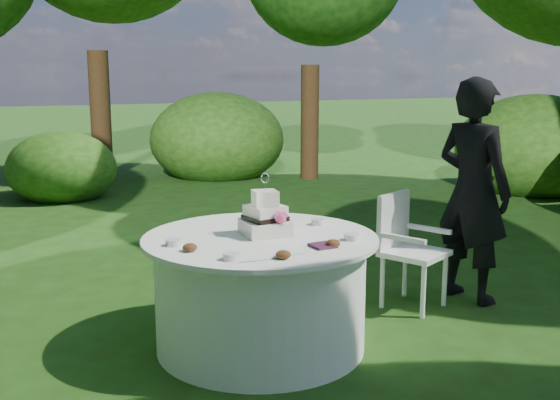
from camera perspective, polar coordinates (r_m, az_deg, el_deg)
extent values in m
plane|color=#1D3A0F|center=(4.58, -1.68, -12.57)|extent=(80.00, 80.00, 0.00)
cube|color=#481E3A|center=(4.06, 3.74, -3.99)|extent=(0.14, 0.14, 0.02)
ellipsoid|color=white|center=(3.84, -0.39, -4.91)|extent=(0.48, 0.07, 0.01)
imported|color=black|center=(5.49, 16.45, 0.78)|extent=(0.53, 0.72, 1.81)
cylinder|color=white|center=(4.45, -1.71, -8.18)|extent=(1.40, 1.40, 0.74)
cylinder|color=white|center=(4.34, -1.74, -3.36)|extent=(1.56, 1.56, 0.03)
cube|color=white|center=(4.36, -1.29, -2.39)|extent=(0.32, 0.32, 0.10)
cube|color=white|center=(4.34, -1.30, -1.11)|extent=(0.24, 0.24, 0.10)
cube|color=white|center=(4.32, -1.30, 0.19)|extent=(0.19, 0.19, 0.10)
cube|color=black|center=(4.35, -1.30, -1.56)|extent=(0.26, 0.26, 0.03)
sphere|color=#EC4588|center=(4.26, 0.02, -1.55)|extent=(0.08, 0.08, 0.08)
cylinder|color=silver|center=(4.31, -1.31, 1.17)|extent=(0.01, 0.01, 0.05)
torus|color=silver|center=(4.30, -1.31, 1.96)|extent=(0.07, 0.02, 0.07)
cube|color=white|center=(5.28, 11.65, -4.56)|extent=(0.57, 0.57, 0.04)
cube|color=silver|center=(5.32, 9.84, -1.72)|extent=(0.43, 0.20, 0.44)
cylinder|color=white|center=(5.11, 12.36, -7.78)|extent=(0.04, 0.04, 0.42)
cylinder|color=white|center=(5.42, 14.14, -6.79)|extent=(0.04, 0.04, 0.42)
cylinder|color=silver|center=(5.28, 8.89, -7.07)|extent=(0.04, 0.04, 0.42)
cylinder|color=white|center=(5.57, 10.81, -6.16)|extent=(0.04, 0.04, 0.42)
cube|color=white|center=(5.06, 10.57, -3.31)|extent=(0.18, 0.39, 0.04)
cube|color=silver|center=(5.42, 12.77, -2.45)|extent=(0.18, 0.39, 0.04)
cylinder|color=silver|center=(3.79, -4.26, -4.93)|extent=(0.10, 0.10, 0.04)
cylinder|color=silver|center=(4.14, -9.24, -3.67)|extent=(0.10, 0.10, 0.04)
cylinder|color=silver|center=(4.25, 6.26, -3.23)|extent=(0.10, 0.10, 0.04)
cylinder|color=silver|center=(4.66, 3.35, -1.93)|extent=(0.10, 0.10, 0.04)
ellipsoid|color=#562D16|center=(4.06, 4.65, -3.78)|extent=(0.09, 0.09, 0.05)
ellipsoid|color=#562D16|center=(3.80, 0.29, -4.78)|extent=(0.09, 0.09, 0.05)
ellipsoid|color=#562D16|center=(4.90, -0.85, -1.25)|extent=(0.09, 0.09, 0.05)
ellipsoid|color=#562D16|center=(3.99, -7.85, -4.11)|extent=(0.09, 0.09, 0.05)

